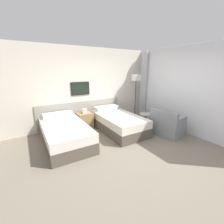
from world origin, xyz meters
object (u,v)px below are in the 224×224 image
bed_near_window (118,122)px  armchair (167,126)px  floor_lamp (136,82)px  side_table (145,119)px  nightstand (85,120)px  bed_near_door (65,133)px

bed_near_window → armchair: (1.14, -1.06, 0.00)m
floor_lamp → side_table: bearing=-111.9°
armchair → bed_near_window: bearing=36.2°
floor_lamp → armchair: bearing=-93.1°
floor_lamp → armchair: 2.09m
nightstand → floor_lamp: bearing=-3.2°
side_table → bed_near_door: bearing=170.1°
side_table → armchair: bearing=-61.2°
bed_near_window → floor_lamp: 1.85m
side_table → armchair: armchair is taller
armchair → floor_lamp: bearing=-14.0°
bed_near_door → nightstand: bearing=40.9°
bed_near_door → bed_near_window: (1.73, 0.00, 0.00)m
bed_near_door → side_table: bed_near_door is taller
bed_near_window → armchair: size_ratio=2.06×
bed_near_window → side_table: bed_near_window is taller
bed_near_window → side_table: 0.92m
side_table → bed_near_window: bearing=150.9°
nightstand → floor_lamp: size_ratio=0.38×
floor_lamp → armchair: floor_lamp is taller
bed_near_door → floor_lamp: floor_lamp is taller
nightstand → armchair: 2.70m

